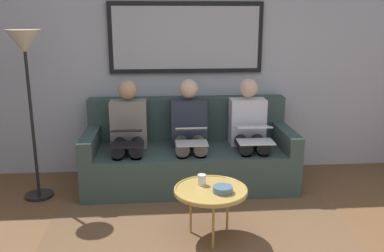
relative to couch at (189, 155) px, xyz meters
The scene contains 14 objects.
wall_rear 1.10m from the couch, 90.00° to the right, with size 6.00×0.12×2.60m, color #B7BCC6.
area_rug 1.30m from the couch, 90.00° to the left, with size 2.60×1.80×0.01m, color brown.
couch is the anchor object (origin of this frame).
framed_mirror 1.30m from the couch, 90.00° to the right, with size 1.71×0.05×0.78m.
coffee_table 1.23m from the couch, 94.09° to the left, with size 0.60×0.60×0.44m.
cup 1.13m from the couch, 91.22° to the left, with size 0.07×0.07×0.09m, color silver.
bowl 1.31m from the couch, 97.68° to the left, with size 0.16×0.16×0.05m, color slate.
person_left 0.71m from the couch, behind, with size 0.38×0.58×1.14m.
laptop_white 0.78m from the couch, 153.85° to the left, with size 0.36×0.36×0.15m.
person_middle 0.31m from the couch, 90.00° to the left, with size 0.38×0.58×1.14m.
laptop_silver 0.44m from the couch, 90.00° to the left, with size 0.31×0.35×0.15m.
person_right 0.71m from the couch, ahead, with size 0.38×0.58×1.14m.
laptop_black 0.78m from the couch, 26.51° to the left, with size 0.30×0.33×0.14m.
standing_lamp 1.90m from the couch, ahead, with size 0.32×0.32×1.66m.
Camera 1 is at (0.31, 2.18, 1.77)m, focal length 38.94 mm.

